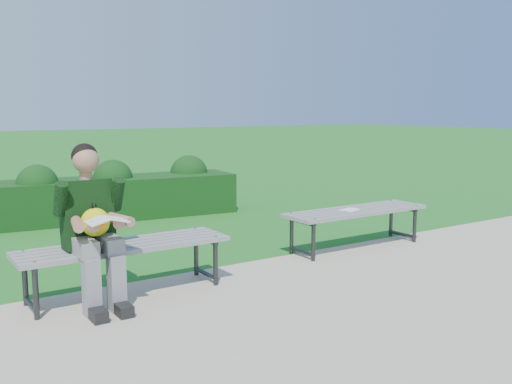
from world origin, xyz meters
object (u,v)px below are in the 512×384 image
object	(u,v)px
seated_boy	(92,221)
bench_left	(125,250)
hedge	(120,193)
paper_sheet	(350,210)
bench_right	(356,214)

from	to	relation	value
seated_boy	bench_left	bearing A→B (deg)	17.28
hedge	bench_left	bearing A→B (deg)	-109.54
bench_left	paper_sheet	xyz separation A→B (m)	(2.73, 0.16, 0.06)
bench_left	paper_sheet	size ratio (longest dim) A/B	7.07
hedge	paper_sheet	bearing A→B (deg)	-66.88
hedge	bench_left	distance (m)	3.79
hedge	bench_right	xyz separation A→B (m)	(1.56, -3.42, 0.05)
hedge	paper_sheet	distance (m)	3.72
bench_left	seated_boy	xyz separation A→B (m)	(-0.30, -0.09, 0.30)
bench_right	paper_sheet	world-z (taller)	bench_right
bench_left	paper_sheet	bearing A→B (deg)	3.30
hedge	bench_left	xyz separation A→B (m)	(-1.27, -3.57, 0.05)
bench_right	seated_boy	xyz separation A→B (m)	(-3.13, -0.25, 0.30)
hedge	bench_right	distance (m)	3.75
seated_boy	paper_sheet	xyz separation A→B (m)	(3.03, 0.25, -0.24)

